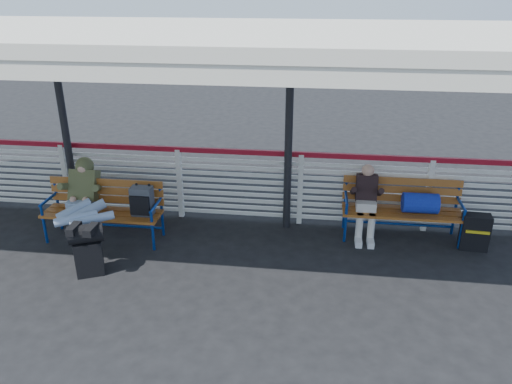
# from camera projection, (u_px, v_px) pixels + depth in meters

# --- Properties ---
(ground) EXTENTS (60.00, 60.00, 0.00)m
(ground) POSITION_uv_depth(u_px,v_px,m) (145.00, 276.00, 6.80)
(ground) COLOR black
(ground) RESTS_ON ground
(fence) EXTENTS (12.08, 0.08, 1.24)m
(fence) POSITION_uv_depth(u_px,v_px,m) (180.00, 180.00, 8.27)
(fence) COLOR silver
(fence) RESTS_ON ground
(canopy) EXTENTS (12.60, 3.60, 3.16)m
(canopy) POSITION_uv_depth(u_px,v_px,m) (147.00, 38.00, 6.39)
(canopy) COLOR silver
(canopy) RESTS_ON ground
(luggage_stack) EXTENTS (0.52, 0.42, 0.75)m
(luggage_stack) POSITION_uv_depth(u_px,v_px,m) (88.00, 248.00, 6.70)
(luggage_stack) COLOR black
(luggage_stack) RESTS_ON ground
(bench_left) EXTENTS (1.80, 0.56, 0.92)m
(bench_left) POSITION_uv_depth(u_px,v_px,m) (115.00, 204.00, 7.57)
(bench_left) COLOR #9F611E
(bench_left) RESTS_ON ground
(bench_right) EXTENTS (1.80, 0.56, 0.92)m
(bench_right) POSITION_uv_depth(u_px,v_px,m) (409.00, 203.00, 7.60)
(bench_right) COLOR #9F611E
(bench_right) RESTS_ON ground
(traveler_man) EXTENTS (0.94, 1.63, 0.77)m
(traveler_man) POSITION_uv_depth(u_px,v_px,m) (83.00, 207.00, 7.26)
(traveler_man) COLOR #8EA4C0
(traveler_man) RESTS_ON ground
(companion_person) EXTENTS (0.32, 0.66, 1.15)m
(companion_person) POSITION_uv_depth(u_px,v_px,m) (366.00, 201.00, 7.63)
(companion_person) COLOR beige
(companion_person) RESTS_ON ground
(suitcase_side) EXTENTS (0.41, 0.27, 0.56)m
(suitcase_side) POSITION_uv_depth(u_px,v_px,m) (475.00, 232.00, 7.40)
(suitcase_side) COLOR black
(suitcase_side) RESTS_ON ground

